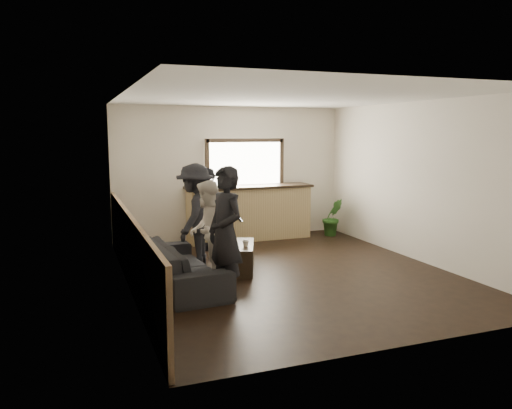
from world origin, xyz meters
name	(u,v)px	position (x,y,z in m)	size (l,w,h in m)	color
ground	(288,273)	(0.00, 0.00, 0.00)	(5.00, 6.00, 0.01)	black
room_shell	(245,184)	(-0.74, 0.00, 1.47)	(5.01, 6.01, 2.80)	silver
bar_counter	(249,209)	(0.30, 2.70, 0.64)	(2.70, 0.68, 2.13)	tan
sofa	(182,265)	(-1.75, -0.07, 0.31)	(2.16, 0.84, 0.63)	black
coffee_table	(236,257)	(-0.74, 0.43, 0.22)	(0.56, 1.01, 0.45)	black
cup_a	(231,238)	(-0.74, 0.68, 0.50)	(0.13, 0.13, 0.11)	silver
cup_b	(246,244)	(-0.66, 0.20, 0.50)	(0.11, 0.11, 0.10)	silver
potted_plant	(333,217)	(2.14, 2.38, 0.41)	(0.45, 0.36, 0.82)	#2D6623
person_a	(225,233)	(-1.30, -0.81, 0.91)	(0.59, 0.75, 1.81)	black
person_b	(207,230)	(-1.30, 0.15, 0.77)	(0.83, 0.91, 1.53)	silver
person_c	(196,216)	(-1.30, 0.89, 0.88)	(1.15, 1.30, 1.75)	black
person_d	(209,209)	(-0.74, 2.07, 0.80)	(0.78, 1.00, 1.59)	black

